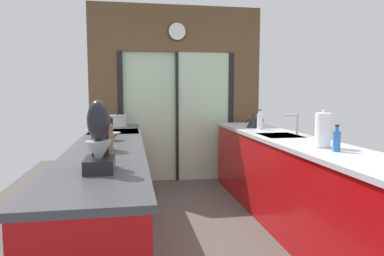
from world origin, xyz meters
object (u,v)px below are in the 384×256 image
Objects in this scene: soap_bottle_far at (260,121)px; paper_towel_roll at (323,130)px; knife_block at (108,137)px; mixing_bowl at (112,136)px; soap_bottle_near at (337,140)px; oven_range at (115,169)px; stock_pot at (117,121)px; stand_mixer at (99,144)px; kettle at (253,121)px.

paper_towel_roll reaches higher than soap_bottle_far.
mixing_bowl is at bearing 89.99° from knife_block.
soap_bottle_near is 0.66× the size of paper_towel_roll.
knife_block is at bearing -89.26° from oven_range.
mixing_bowl is (0.02, -0.82, 0.51)m from oven_range.
stock_pot reaches higher than mixing_bowl.
paper_towel_roll is at bearing -90.00° from soap_bottle_far.
oven_range is 0.97m from mixing_bowl.
paper_towel_roll is at bearing -4.55° from knife_block.
stand_mixer is (0.00, -1.34, 0.12)m from mixing_bowl.
soap_bottle_far reaches higher than mixing_bowl.
paper_towel_roll is (-0.00, -1.71, 0.06)m from kettle.
paper_towel_roll is at bearing 18.55° from stand_mixer.
oven_range is at bearing 177.12° from soap_bottle_far.
soap_bottle_near is at bearing -90.05° from kettle.
mixing_bowl reaches higher than oven_range.
oven_range is 2.58m from soap_bottle_near.
soap_bottle_far is at bearing 22.33° from mixing_bowl.
oven_range is at bearing 139.04° from paper_towel_roll.
soap_bottle_near is (1.78, -0.94, 0.05)m from mixing_bowl.
mixing_bowl is 2.03m from kettle.
knife_block reaches higher than soap_bottle_near.
oven_range is 3.29× the size of knife_block.
knife_block is 0.66× the size of stand_mixer.
soap_bottle_near is (-0.00, -1.91, 0.00)m from kettle.
mixing_bowl is 1.93m from paper_towel_roll.
knife_block reaches higher than oven_range.
mixing_bowl is 1.42m from stock_pot.
stock_pot is 0.99× the size of kettle.
paper_towel_roll is at bearing -40.96° from oven_range.
knife_block is (-0.00, -0.60, 0.07)m from mixing_bowl.
knife_block is at bearing 175.45° from paper_towel_roll.
stand_mixer reaches higher than kettle.
soap_bottle_near is at bearing -44.48° from oven_range.
kettle is at bearing -14.14° from stock_pot.
oven_range is 1.89m from soap_bottle_far.
mixing_bowl is at bearing -90.00° from stock_pot.
knife_block is 1.32× the size of soap_bottle_near.
knife_block reaches higher than kettle.
soap_bottle_far is (1.78, 0.73, 0.06)m from mixing_bowl.
stand_mixer is 1.82m from soap_bottle_near.
stock_pot is 0.81× the size of paper_towel_roll.
soap_bottle_far reaches higher than soap_bottle_near.
soap_bottle_near is (1.78, -0.35, -0.02)m from knife_block.
mixing_bowl is 2.02m from soap_bottle_near.
soap_bottle_near is at bearing -53.00° from stock_pot.
oven_range is at bearing -91.77° from stock_pot.
knife_block is at bearing -90.00° from stock_pot.
soap_bottle_far reaches higher than kettle.
soap_bottle_far is at bearing 90.00° from paper_towel_roll.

